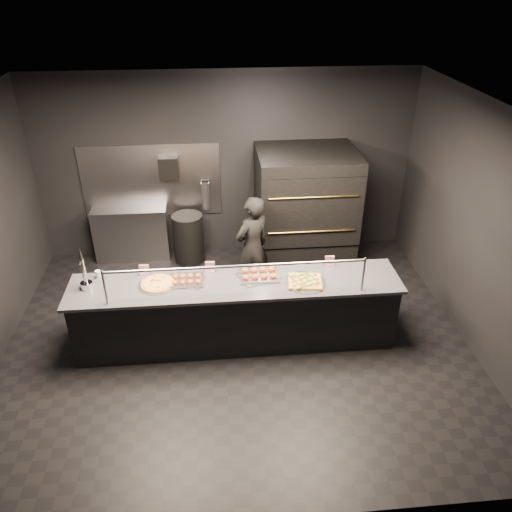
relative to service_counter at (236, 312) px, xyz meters
name	(u,v)px	position (x,y,z in m)	size (l,w,h in m)	color
room	(232,240)	(-0.02, 0.05, 1.03)	(6.04, 6.00, 3.00)	black
service_counter	(236,312)	(0.00, 0.00, 0.00)	(4.10, 0.78, 1.37)	black
pizza_oven	(305,210)	(1.20, 1.90, 0.50)	(1.50, 1.23, 1.91)	black
prep_shelf	(132,234)	(-1.60, 2.32, -0.01)	(1.20, 0.35, 0.90)	#99999E
towel_dispenser	(169,168)	(-0.90, 2.39, 1.09)	(0.30, 0.20, 0.35)	black
fire_extinguisher	(205,195)	(-0.35, 2.40, 0.60)	(0.14, 0.14, 0.51)	#B2B2B7
beer_tap	(85,277)	(-1.80, 0.04, 0.62)	(0.15, 0.21, 0.56)	silver
round_pizza	(158,284)	(-0.95, 0.04, 0.47)	(0.48, 0.48, 0.03)	silver
slider_tray_a	(187,280)	(-0.60, 0.08, 0.48)	(0.49, 0.42, 0.07)	silver
slider_tray_b	(259,274)	(0.30, 0.12, 0.49)	(0.59, 0.52, 0.08)	silver
square_pizza	(305,282)	(0.85, -0.09, 0.47)	(0.52, 0.52, 0.05)	silver
condiment_jar	(101,275)	(-1.67, 0.26, 0.51)	(0.16, 0.06, 0.11)	silver
tent_cards	(229,266)	(-0.07, 0.28, 0.53)	(2.49, 0.04, 0.15)	white
trash_bin	(188,238)	(-0.66, 2.15, -0.05)	(0.49, 0.49, 0.82)	black
worker	(252,247)	(0.30, 1.10, 0.32)	(0.57, 0.38, 1.57)	black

